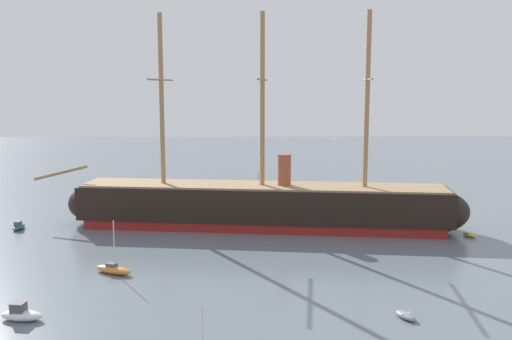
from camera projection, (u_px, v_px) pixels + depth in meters
tall_ship at (262, 205)px, 78.40m from camera, size 61.08×15.66×29.43m
motorboat_mid_left at (21, 314)px, 47.56m from camera, size 3.85×2.04×1.54m
dinghy_mid_right at (406, 316)px, 47.93m from camera, size 1.87×2.47×0.53m
sailboat_alongside_bow at (113, 269)px, 59.41m from camera, size 4.56×3.17×5.77m
motorboat_far_left at (19, 226)px, 77.69m from camera, size 1.33×2.93×1.21m
dinghy_far_right at (470, 235)px, 74.02m from camera, size 1.74×2.26×0.49m
sailboat_distant_centre at (257, 210)px, 86.98m from camera, size 5.32×4.27×6.93m
seagull_in_flight at (332, 140)px, 37.50m from camera, size 0.84×0.75×0.13m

